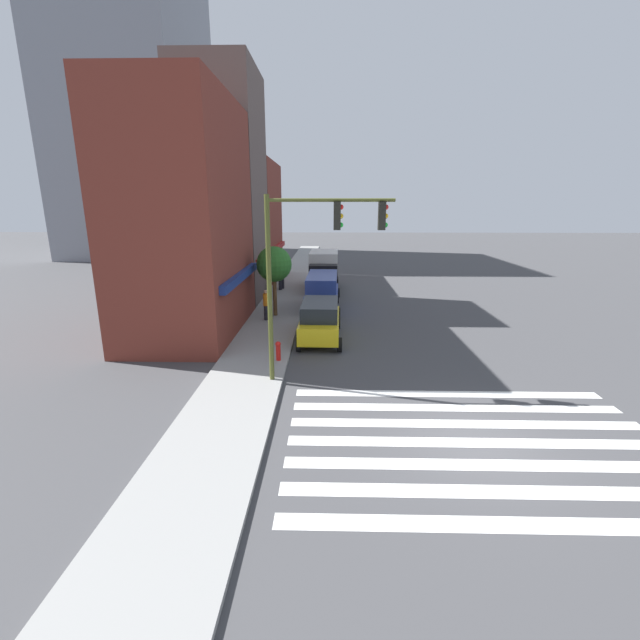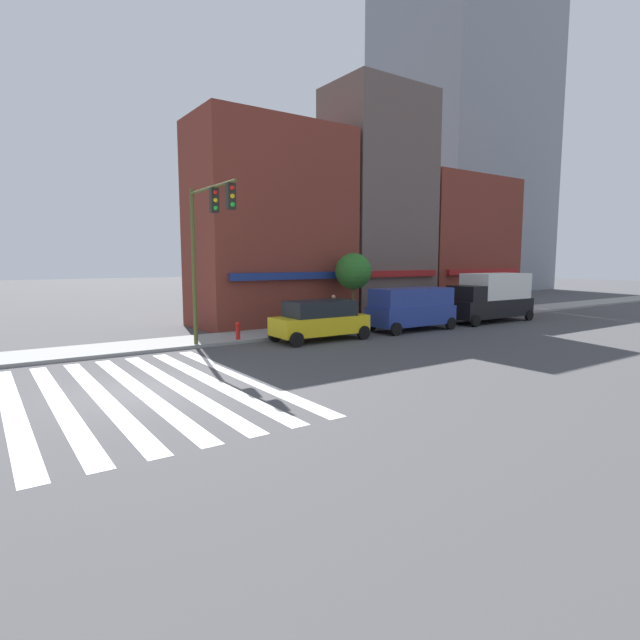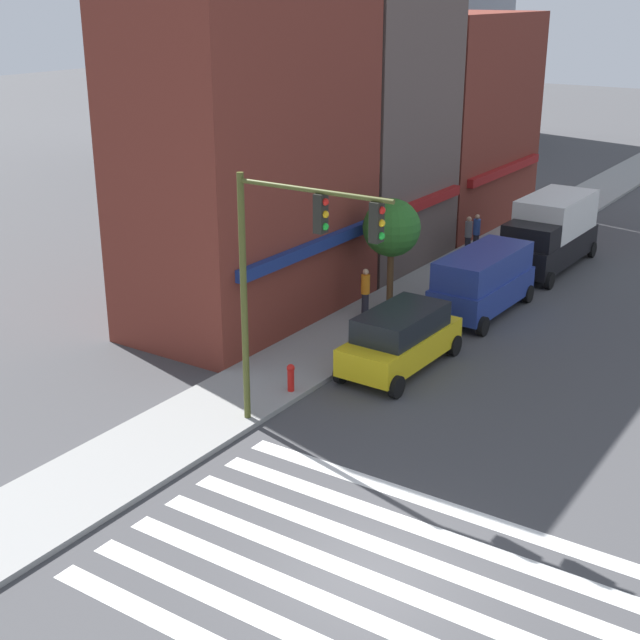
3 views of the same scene
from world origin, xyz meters
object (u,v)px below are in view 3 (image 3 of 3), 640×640
pedestrian_orange_vest (365,292)px  fire_hydrant (291,376)px  box_truck_black (550,231)px  suv_yellow (401,338)px  pedestrian_grey_coat (468,235)px  van_blue (483,280)px  street_tree (392,228)px  pedestrian_blue_shirt (476,233)px  traffic_signal (291,258)px

pedestrian_orange_vest → fire_hydrant: size_ratio=2.10×
box_truck_black → fire_hydrant: 16.72m
suv_yellow → pedestrian_grey_coat: (12.36, 3.42, 0.04)m
van_blue → pedestrian_orange_vest: 4.38m
pedestrian_orange_vest → van_blue: bearing=-165.3°
street_tree → fire_hydrant: bearing=-172.0°
fire_hydrant → pedestrian_grey_coat: bearing=6.2°
pedestrian_blue_shirt → pedestrian_orange_vest: 9.75m
traffic_signal → street_tree: size_ratio=1.68×
pedestrian_grey_coat → street_tree: bearing=30.5°
van_blue → street_tree: street_tree is taller
box_truck_black → pedestrian_blue_shirt: (-0.15, 3.29, -0.51)m
traffic_signal → van_blue: 12.32m
street_tree → pedestrian_grey_coat: bearing=4.4°
traffic_signal → fire_hydrant: bearing=36.7°
traffic_signal → fire_hydrant: traffic_signal is taller
suv_yellow → fire_hydrant: bearing=155.7°
box_truck_black → pedestrian_orange_vest: bearing=163.1°
pedestrian_blue_shirt → pedestrian_orange_vest: size_ratio=1.00×
pedestrian_grey_coat → street_tree: (-8.08, -0.62, 2.14)m
pedestrian_grey_coat → fire_hydrant: bearing=32.3°
suv_yellow → pedestrian_orange_vest: suv_yellow is taller
box_truck_black → pedestrian_blue_shirt: box_truck_black is taller
fire_hydrant → suv_yellow: bearing=-25.7°
suv_yellow → traffic_signal: bearing=179.7°
box_truck_black → fire_hydrant: (-16.61, 1.70, -0.97)m
pedestrian_blue_shirt → street_tree: 8.93m
box_truck_black → traffic_signal: bearing=-179.6°
suv_yellow → pedestrian_blue_shirt: size_ratio=2.68×
suv_yellow → box_truck_black: bearing=1.4°
suv_yellow → fire_hydrant: (-3.53, 1.70, -0.42)m
traffic_signal → pedestrian_orange_vest: (8.77, 3.03, -3.90)m
street_tree → pedestrian_orange_vest: bearing=160.5°
traffic_signal → suv_yellow: size_ratio=1.46×
suv_yellow → pedestrian_grey_coat: size_ratio=2.68×
street_tree → suv_yellow: bearing=-146.8°
box_truck_black → pedestrian_blue_shirt: 3.33m
suv_yellow → fire_hydrant: suv_yellow is taller
traffic_signal → street_tree: 10.36m
van_blue → pedestrian_grey_coat: bearing=30.3°
box_truck_black → fire_hydrant: bearing=175.1°
box_truck_black → street_tree: (-8.80, 2.80, 1.63)m
pedestrian_orange_vest → fire_hydrant: pedestrian_orange_vest is taller
pedestrian_orange_vest → pedestrian_blue_shirt: bearing=-117.9°
traffic_signal → van_blue: (11.76, -0.16, -3.68)m
traffic_signal → fire_hydrant: 5.06m
van_blue → pedestrian_blue_shirt: van_blue is taller
traffic_signal → box_truck_black: bearing=-0.5°
suv_yellow → van_blue: size_ratio=0.94×
traffic_signal → van_blue: traffic_signal is taller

